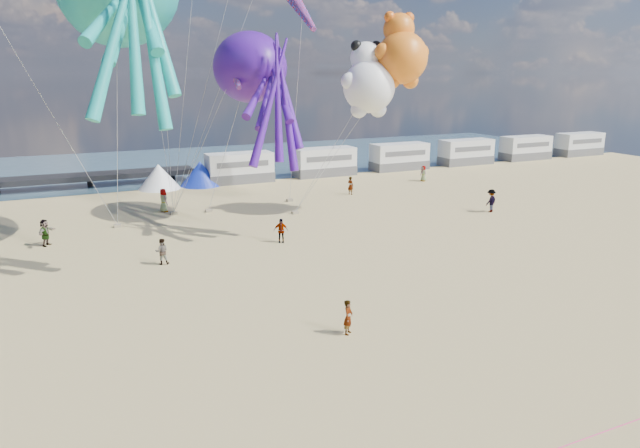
# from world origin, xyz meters

# --- Properties ---
(ground) EXTENTS (120.00, 120.00, 0.00)m
(ground) POSITION_xyz_m (0.00, 0.00, 0.00)
(ground) COLOR #CFB777
(ground) RESTS_ON ground
(water) EXTENTS (120.00, 120.00, 0.00)m
(water) POSITION_xyz_m (0.00, 55.00, 0.02)
(water) COLOR #345264
(water) RESTS_ON ground
(motorhome_0) EXTENTS (6.60, 2.50, 3.00)m
(motorhome_0) POSITION_xyz_m (6.00, 40.00, 1.50)
(motorhome_0) COLOR silver
(motorhome_0) RESTS_ON ground
(motorhome_1) EXTENTS (6.60, 2.50, 3.00)m
(motorhome_1) POSITION_xyz_m (15.50, 40.00, 1.50)
(motorhome_1) COLOR silver
(motorhome_1) RESTS_ON ground
(motorhome_2) EXTENTS (6.60, 2.50, 3.00)m
(motorhome_2) POSITION_xyz_m (25.00, 40.00, 1.50)
(motorhome_2) COLOR silver
(motorhome_2) RESTS_ON ground
(motorhome_3) EXTENTS (6.60, 2.50, 3.00)m
(motorhome_3) POSITION_xyz_m (34.50, 40.00, 1.50)
(motorhome_3) COLOR silver
(motorhome_3) RESTS_ON ground
(motorhome_4) EXTENTS (6.60, 2.50, 3.00)m
(motorhome_4) POSITION_xyz_m (44.00, 40.00, 1.50)
(motorhome_4) COLOR silver
(motorhome_4) RESTS_ON ground
(motorhome_5) EXTENTS (6.60, 2.50, 3.00)m
(motorhome_5) POSITION_xyz_m (53.50, 40.00, 1.50)
(motorhome_5) COLOR silver
(motorhome_5) RESTS_ON ground
(tent_white) EXTENTS (4.00, 4.00, 2.40)m
(tent_white) POSITION_xyz_m (-2.00, 40.00, 1.20)
(tent_white) COLOR white
(tent_white) RESTS_ON ground
(tent_blue) EXTENTS (4.00, 4.00, 2.40)m
(tent_blue) POSITION_xyz_m (2.00, 40.00, 1.20)
(tent_blue) COLOR #1933CC
(tent_blue) RESTS_ON ground
(standing_person) EXTENTS (0.65, 0.65, 1.52)m
(standing_person) POSITION_xyz_m (-0.11, 4.45, 0.76)
(standing_person) COLOR tan
(standing_person) RESTS_ON ground
(beachgoer_0) EXTENTS (0.48, 0.64, 1.59)m
(beachgoer_0) POSITION_xyz_m (23.34, 32.78, 0.79)
(beachgoer_0) COLOR #7F6659
(beachgoer_0) RESTS_ON ground
(beachgoer_1) EXTENTS (0.83, 0.62, 1.54)m
(beachgoer_1) POSITION_xyz_m (-5.67, 17.10, 0.77)
(beachgoer_1) COLOR #7F6659
(beachgoer_1) RESTS_ON ground
(beachgoer_2) EXTENTS (1.08, 0.95, 1.84)m
(beachgoer_2) POSITION_xyz_m (20.39, 19.24, 0.92)
(beachgoer_2) COLOR #7F6659
(beachgoer_2) RESTS_ON ground
(beachgoer_3) EXTENTS (1.18, 0.93, 1.60)m
(beachgoer_3) POSITION_xyz_m (2.17, 18.35, 0.80)
(beachgoer_3) COLOR #7F6659
(beachgoer_3) RESTS_ON ground
(beachgoer_4) EXTENTS (0.91, 1.09, 1.75)m
(beachgoer_4) POSITION_xyz_m (-11.81, 23.96, 0.87)
(beachgoer_4) COLOR #7F6659
(beachgoer_4) RESTS_ON ground
(beachgoer_5) EXTENTS (1.04, 1.61, 1.66)m
(beachgoer_5) POSITION_xyz_m (13.42, 29.99, 0.83)
(beachgoer_5) COLOR #7F6659
(beachgoer_5) RESTS_ON ground
(beachgoer_6) EXTENTS (0.64, 0.79, 1.88)m
(beachgoer_6) POSITION_xyz_m (-3.29, 30.23, 0.94)
(beachgoer_6) COLOR #7F6659
(beachgoer_6) RESTS_ON ground
(sandbag_a) EXTENTS (0.50, 0.35, 0.22)m
(sandbag_a) POSITION_xyz_m (-7.18, 26.80, 0.11)
(sandbag_a) COLOR gray
(sandbag_a) RESTS_ON ground
(sandbag_b) EXTENTS (0.50, 0.35, 0.22)m
(sandbag_b) POSITION_xyz_m (-0.08, 28.65, 0.11)
(sandbag_b) COLOR gray
(sandbag_b) RESTS_ON ground
(sandbag_c) EXTENTS (0.50, 0.35, 0.22)m
(sandbag_c) POSITION_xyz_m (5.99, 25.24, 0.11)
(sandbag_c) COLOR gray
(sandbag_c) RESTS_ON ground
(sandbag_d) EXTENTS (0.50, 0.35, 0.22)m
(sandbag_d) POSITION_xyz_m (7.27, 29.58, 0.11)
(sandbag_d) COLOR gray
(sandbag_d) RESTS_ON ground
(sandbag_e) EXTENTS (0.50, 0.35, 0.22)m
(sandbag_e) POSITION_xyz_m (-2.76, 29.00, 0.11)
(sandbag_e) COLOR gray
(sandbag_e) RESTS_ON ground
(kite_octopus_purple) EXTENTS (7.36, 11.03, 11.63)m
(kite_octopus_purple) POSITION_xyz_m (2.78, 25.84, 11.15)
(kite_octopus_purple) COLOR #461292
(kite_panda) EXTENTS (6.03, 5.88, 6.66)m
(kite_panda) POSITION_xyz_m (11.13, 22.91, 9.77)
(kite_panda) COLOR white
(kite_teddy_orange) EXTENTS (5.18, 4.94, 6.56)m
(kite_teddy_orange) POSITION_xyz_m (13.40, 22.11, 11.85)
(kite_teddy_orange) COLOR orange
(windsock_mid) EXTENTS (1.88, 6.29, 6.21)m
(windsock_mid) POSITION_xyz_m (5.74, 22.86, 14.80)
(windsock_mid) COLOR red
(windsock_right) EXTENTS (1.54, 4.79, 4.71)m
(windsock_right) POSITION_xyz_m (1.27, 24.69, 10.89)
(windsock_right) COLOR red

